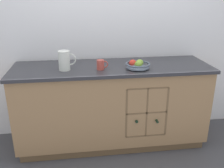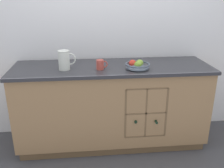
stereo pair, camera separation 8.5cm
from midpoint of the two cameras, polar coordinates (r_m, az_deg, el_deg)
The scene contains 6 objects.
ground_plane at distance 3.02m, azimuth -0.83°, elevation -12.90°, with size 14.00×14.00×0.00m, color #424247.
back_wall at distance 2.91m, azimuth -1.87°, elevation 12.87°, with size 4.44×0.06×2.55m, color white.
kitchen_island at distance 2.79m, azimuth -0.82°, elevation -4.86°, with size 2.08×0.66×0.92m.
fruit_bowl at distance 2.54m, azimuth 4.90°, elevation 4.42°, with size 0.25×0.25×0.09m.
white_pitcher at distance 2.51m, azimuth -11.78°, elevation 5.36°, with size 0.18×0.12×0.20m.
ceramic_mug at distance 2.49m, azimuth -3.55°, elevation 4.41°, with size 0.11×0.07×0.10m.
Camera 1 is at (-0.34, -2.50, 1.66)m, focal length 40.00 mm.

